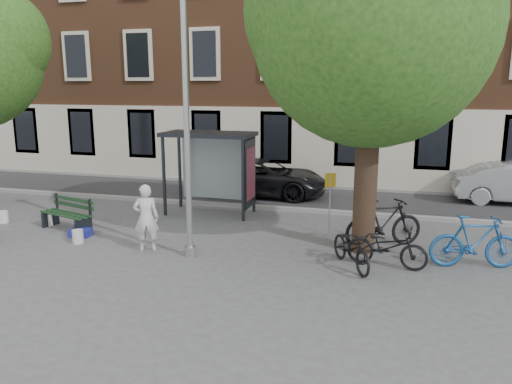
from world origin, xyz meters
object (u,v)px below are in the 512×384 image
at_px(bench, 68,215).
at_px(car_dark, 262,177).
at_px(bike_d, 384,223).
at_px(lamppost, 187,141).
at_px(notice_sign, 330,192).
at_px(bike_a, 387,247).
at_px(bike_c, 352,248).
at_px(painter, 146,218).
at_px(bike_b, 475,242).
at_px(bus_shelter, 222,155).

xyz_separation_m(bench, car_dark, (4.20, 5.92, 0.27)).
bearing_deg(bike_d, lamppost, 85.11).
xyz_separation_m(bike_d, notice_sign, (-1.47, 0.72, 0.59)).
relative_size(bike_a, notice_sign, 1.06).
xyz_separation_m(bench, bike_a, (8.87, -0.68, 0.07)).
bearing_deg(bike_d, bike_c, 130.62).
distance_m(lamppost, bike_c, 4.48).
bearing_deg(bike_a, notice_sign, 45.61).
distance_m(bench, bike_d, 8.80).
bearing_deg(lamppost, painter, 175.36).
xyz_separation_m(bench, bike_b, (10.79, -0.20, 0.20)).
distance_m(bike_c, bike_d, 1.86).
distance_m(bike_b, car_dark, 8.99).
bearing_deg(painter, bench, -42.33).
bearing_deg(notice_sign, painter, -171.26).
bearing_deg(notice_sign, bike_c, -94.64).
bearing_deg(lamppost, bike_c, 3.81).
bearing_deg(bike_b, car_dark, 35.40).
relative_size(bus_shelter, bike_c, 1.59).
bearing_deg(bike_b, bench, 77.23).
distance_m(lamppost, notice_sign, 4.34).
bearing_deg(notice_sign, bike_a, -77.18).
bearing_deg(bike_c, bike_b, -14.85).
height_order(bench, bike_b, bike_b).
bearing_deg(bike_a, bench, 95.26).
bearing_deg(painter, bike_b, 164.06).
bearing_deg(bike_c, car_dark, 89.19).
height_order(painter, bike_c, painter).
xyz_separation_m(car_dark, notice_sign, (3.09, -4.41, 0.54)).
bearing_deg(car_dark, bike_a, -145.17).
bearing_deg(bench, bike_a, 12.66).
relative_size(bike_c, notice_sign, 1.04).
xyz_separation_m(lamppost, painter, (-1.20, 0.10, -1.94)).
distance_m(bike_a, bike_d, 1.48).
xyz_separation_m(bus_shelter, notice_sign, (3.61, -1.39, -0.70)).
distance_m(painter, bike_c, 5.04).
bearing_deg(bus_shelter, car_dark, 80.26).
distance_m(bench, bike_c, 8.16).
relative_size(painter, notice_sign, 0.98).
bearing_deg(painter, lamppost, 152.71).
distance_m(lamppost, painter, 2.28).
relative_size(lamppost, bus_shelter, 2.14).
bearing_deg(bike_b, bike_c, 93.90).
distance_m(painter, bike_b, 7.76).
xyz_separation_m(lamppost, bike_d, (4.47, 1.99, -2.15)).
bearing_deg(bike_d, bus_shelter, 38.52).
bearing_deg(painter, bike_d, 175.81).
bearing_deg(bus_shelter, painter, -98.40).
distance_m(bike_a, bike_c, 0.81).
xyz_separation_m(bike_b, bike_d, (-2.03, 0.99, 0.02)).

